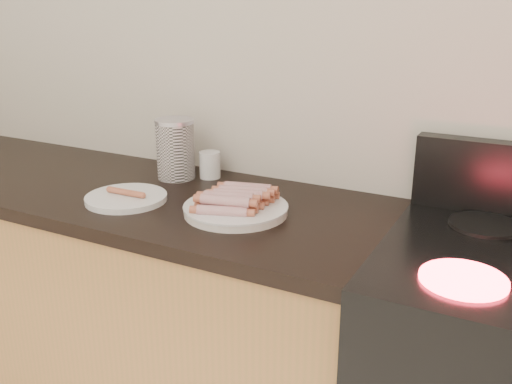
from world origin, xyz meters
The scene contains 11 objects.
wall_back centered at (0.00, 2.00, 1.30)m, with size 4.00×0.04×2.60m, color silver.
cabinet_base centered at (-0.70, 1.69, 0.43)m, with size 2.20×0.59×0.86m, color #9E6A39.
counter_slab centered at (-0.70, 1.69, 0.88)m, with size 2.20×0.62×0.04m, color black.
burner_near_left centered at (0.61, 1.51, 0.92)m, with size 0.18×0.18×0.01m, color #FF1E2D.
burner_far_left centered at (0.61, 1.84, 0.92)m, with size 0.18×0.18×0.01m, color black.
main_plate centered at (-0.02, 1.65, 0.91)m, with size 0.29×0.29×0.02m, color white.
side_plate centered at (-0.36, 1.59, 0.91)m, with size 0.24×0.24×0.02m, color white.
hotdog_pile centered at (-0.02, 1.65, 0.94)m, with size 0.14×0.22×0.05m.
plain_sausages centered at (-0.36, 1.59, 0.93)m, with size 0.12×0.02×0.02m.
canister centered at (-0.36, 1.85, 1.00)m, with size 0.13×0.13×0.20m.
mug centered at (-0.26, 1.91, 0.94)m, with size 0.07×0.07×0.09m, color white.
Camera 1 is at (0.72, 0.37, 1.47)m, focal length 40.00 mm.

